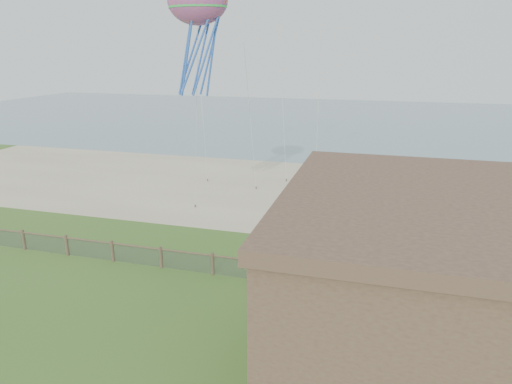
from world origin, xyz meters
TOP-DOWN VIEW (x-y plane):
  - ground at (0.00, 0.00)m, footprint 160.00×160.00m
  - sand_beach at (0.00, 22.00)m, footprint 72.00×20.00m
  - ocean at (0.00, 66.00)m, footprint 160.00×68.00m
  - chainlink_fence at (0.00, 6.00)m, footprint 36.20×0.20m
  - motel_deck at (13.00, 5.00)m, footprint 15.00×2.00m
  - picnic_table at (5.85, 3.86)m, footprint 2.00×1.78m
  - octopus_kite at (-3.16, 12.87)m, footprint 3.81×2.80m

SIDE VIEW (x-z plane):
  - ground at x=0.00m, z-range 0.00..0.00m
  - ocean at x=0.00m, z-range -0.01..0.01m
  - sand_beach at x=0.00m, z-range -0.01..0.01m
  - motel_deck at x=13.00m, z-range 0.00..0.50m
  - picnic_table at x=5.85m, z-range 0.00..0.69m
  - chainlink_fence at x=0.00m, z-range -0.07..1.18m
  - octopus_kite at x=-3.16m, z-range 8.59..16.14m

